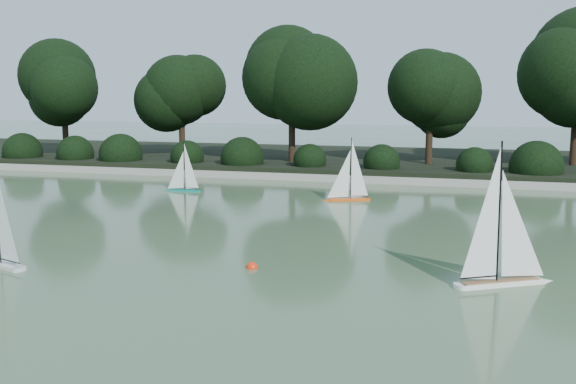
{
  "coord_description": "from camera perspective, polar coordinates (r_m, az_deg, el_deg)",
  "views": [
    {
      "loc": [
        2.03,
        -7.65,
        2.34
      ],
      "look_at": [
        -0.8,
        2.54,
        0.7
      ],
      "focal_mm": 40.0,
      "sensor_mm": 36.0,
      "label": 1
    }
  ],
  "objects": [
    {
      "name": "ground",
      "position": [
        8.25,
        0.65,
        -7.65
      ],
      "size": [
        80.0,
        80.0,
        0.0
      ],
      "primitive_type": "plane",
      "color": "#384F2F",
      "rests_on": "ground"
    },
    {
      "name": "pond_coping",
      "position": [
        16.93,
        8.5,
        1.07
      ],
      "size": [
        40.0,
        0.35,
        0.18
      ],
      "primitive_type": "cube",
      "color": "gray",
      "rests_on": "ground"
    },
    {
      "name": "far_bank",
      "position": [
        20.87,
        9.86,
        2.64
      ],
      "size": [
        40.0,
        8.0,
        0.3
      ],
      "primitive_type": "cube",
      "color": "black",
      "rests_on": "ground"
    },
    {
      "name": "tree_line",
      "position": [
        19.11,
        13.31,
        9.47
      ],
      "size": [
        26.31,
        3.93,
        4.39
      ],
      "color": "black",
      "rests_on": "ground"
    },
    {
      "name": "shrub_hedge",
      "position": [
        17.77,
        8.88,
        2.59
      ],
      "size": [
        29.1,
        1.1,
        1.1
      ],
      "color": "black",
      "rests_on": "ground"
    },
    {
      "name": "sailboat_white_b",
      "position": [
        8.36,
        19.03,
        -5.86
      ],
      "size": [
        1.28,
        0.85,
        1.88
      ],
      "color": "white",
      "rests_on": "ground"
    },
    {
      "name": "sailboat_orange",
      "position": [
        14.11,
        5.1,
        0.18
      ],
      "size": [
        1.05,
        0.52,
        1.47
      ],
      "color": "#EF5411",
      "rests_on": "ground"
    },
    {
      "name": "sailboat_teal",
      "position": [
        15.62,
        -9.48,
        0.81
      ],
      "size": [
        0.94,
        0.19,
        1.28
      ],
      "color": "#128071",
      "rests_on": "ground"
    },
    {
      "name": "race_buoy",
      "position": [
        8.73,
        -3.22,
        -6.75
      ],
      "size": [
        0.16,
        0.16,
        0.16
      ],
      "primitive_type": "sphere",
      "color": "red",
      "rests_on": "ground"
    }
  ]
}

